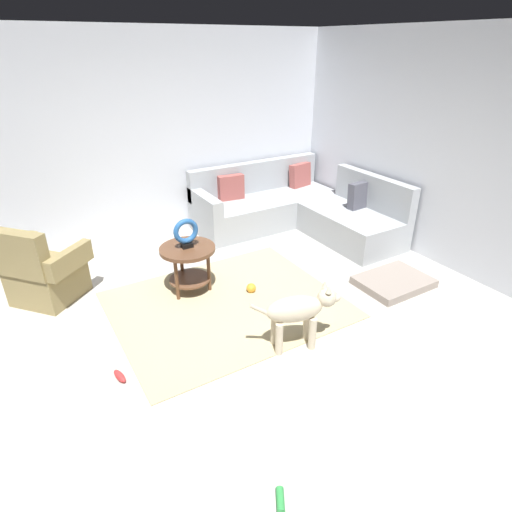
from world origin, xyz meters
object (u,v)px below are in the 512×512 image
at_px(side_table, 188,258).
at_px(torus_sculpture, 186,233).
at_px(dog_bed_mat, 394,282).
at_px(dog_toy_rope, 280,500).
at_px(armchair, 43,273).
at_px(dog, 299,311).
at_px(sectional_couch, 296,210).
at_px(dog_toy_ball, 251,288).
at_px(dog_toy_bone, 120,376).

distance_m(side_table, torus_sculpture, 0.29).
bearing_deg(dog_bed_mat, dog_toy_rope, -150.06).
bearing_deg(torus_sculpture, dog_bed_mat, -28.10).
distance_m(armchair, dog_bed_mat, 3.85).
bearing_deg(torus_sculpture, dog, -71.64).
bearing_deg(dog, dog_bed_mat, 117.69).
height_order(sectional_couch, dog_bed_mat, sectional_couch).
relative_size(torus_sculpture, dog_toy_ball, 3.01).
height_order(dog_toy_ball, dog_toy_rope, dog_toy_ball).
relative_size(sectional_couch, dog_toy_bone, 12.50).
xyz_separation_m(sectional_couch, torus_sculpture, (-2.06, -0.84, 0.42)).
bearing_deg(dog_toy_rope, torus_sculpture, 78.80).
bearing_deg(torus_sculpture, dog_toy_rope, -101.20).
distance_m(side_table, dog_toy_rope, 2.64).
relative_size(side_table, dog_bed_mat, 0.75).
bearing_deg(side_table, sectional_couch, 22.26).
bearing_deg(dog, dog_toy_rope, -23.05).
relative_size(armchair, dog_toy_bone, 5.54).
height_order(dog, dog_toy_bone, dog).
bearing_deg(dog_bed_mat, dog_toy_ball, 154.37).
distance_m(sectional_couch, dog_bed_mat, 1.95).
xyz_separation_m(armchair, dog_toy_ball, (1.96, -1.01, -0.27)).
xyz_separation_m(torus_sculpture, dog_toy_ball, (0.57, -0.38, -0.66)).
height_order(sectional_couch, dog_toy_bone, sectional_couch).
height_order(dog_toy_rope, dog_toy_bone, dog_toy_bone).
relative_size(torus_sculpture, dog, 0.39).
relative_size(sectional_couch, torus_sculpture, 6.90).
height_order(side_table, torus_sculpture, torus_sculpture).
relative_size(dog, dog_toy_rope, 5.47).
height_order(armchair, dog, armchair).
xyz_separation_m(dog_bed_mat, dog_toy_rope, (-2.55, -1.47, -0.02)).
relative_size(side_table, dog_toy_ball, 5.55).
bearing_deg(dog, dog_toy_bone, -87.91).
relative_size(sectional_couch, dog, 2.72).
xyz_separation_m(torus_sculpture, dog_toy_rope, (-0.51, -2.56, -0.69)).
bearing_deg(side_table, dog_toy_bone, -136.63).
height_order(torus_sculpture, dog_bed_mat, torus_sculpture).
xyz_separation_m(side_table, dog_toy_ball, (0.57, -0.38, -0.36)).
relative_size(torus_sculpture, dog_toy_rope, 2.16).
bearing_deg(side_table, armchair, 155.74).
bearing_deg(dog_toy_ball, armchair, 152.71).
relative_size(dog_bed_mat, dog, 0.97).
bearing_deg(dog_toy_rope, side_table, 78.80).
bearing_deg(dog, armchair, -120.74).
relative_size(dog_bed_mat, dog_toy_ball, 7.40).
bearing_deg(dog_toy_ball, side_table, 145.94).
bearing_deg(torus_sculpture, dog_toy_ball, -34.06).
distance_m(sectional_couch, dog_toy_rope, 4.27).
xyz_separation_m(dog_bed_mat, dog_toy_ball, (-1.48, 0.71, 0.01)).
relative_size(dog_bed_mat, dog_toy_rope, 5.30).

